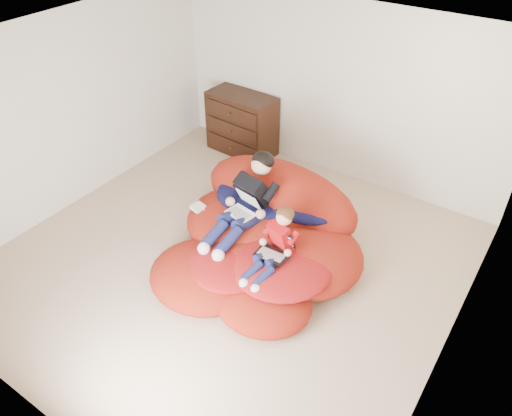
{
  "coord_description": "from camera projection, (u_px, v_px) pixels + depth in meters",
  "views": [
    {
      "loc": [
        2.74,
        -3.47,
        4.05
      ],
      "look_at": [
        0.19,
        0.27,
        0.7
      ],
      "focal_mm": 35.0,
      "sensor_mm": 36.0,
      "label": 1
    }
  ],
  "objects": [
    {
      "name": "room_shell",
      "position": [
        229.0,
        247.0,
        5.82
      ],
      "size": [
        5.1,
        5.1,
        2.77
      ],
      "color": "tan",
      "rests_on": "ground"
    },
    {
      "name": "dresser",
      "position": [
        242.0,
        124.0,
        7.77
      ],
      "size": [
        1.1,
        0.63,
        0.96
      ],
      "color": "black",
      "rests_on": "ground"
    },
    {
      "name": "beanbag_pile",
      "position": [
        266.0,
        233.0,
        5.94
      ],
      "size": [
        2.44,
        2.48,
        0.94
      ],
      "color": "#A82213",
      "rests_on": "ground"
    },
    {
      "name": "cream_pillow",
      "position": [
        266.0,
        173.0,
        6.36
      ],
      "size": [
        0.47,
        0.3,
        0.3
      ],
      "primitive_type": "ellipsoid",
      "color": "white",
      "rests_on": "beanbag_pile"
    },
    {
      "name": "older_boy",
      "position": [
        248.0,
        198.0,
        5.75
      ],
      "size": [
        0.41,
        1.23,
        0.83
      ],
      "color": "black",
      "rests_on": "beanbag_pile"
    },
    {
      "name": "younger_boy",
      "position": [
        275.0,
        243.0,
        5.28
      ],
      "size": [
        0.33,
        0.81,
        0.64
      ],
      "color": "#B81013",
      "rests_on": "beanbag_pile"
    },
    {
      "name": "laptop_white",
      "position": [
        244.0,
        207.0,
        5.75
      ],
      "size": [
        0.35,
        0.38,
        0.22
      ],
      "color": "white",
      "rests_on": "older_boy"
    },
    {
      "name": "laptop_black",
      "position": [
        276.0,
        247.0,
        5.32
      ],
      "size": [
        0.35,
        0.35,
        0.23
      ],
      "color": "black",
      "rests_on": "younger_boy"
    },
    {
      "name": "power_adapter",
      "position": [
        198.0,
        207.0,
        6.11
      ],
      "size": [
        0.18,
        0.18,
        0.05
      ],
      "primitive_type": "cube",
      "rotation": [
        0.0,
        0.0,
        -0.23
      ],
      "color": "white",
      "rests_on": "beanbag_pile"
    }
  ]
}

